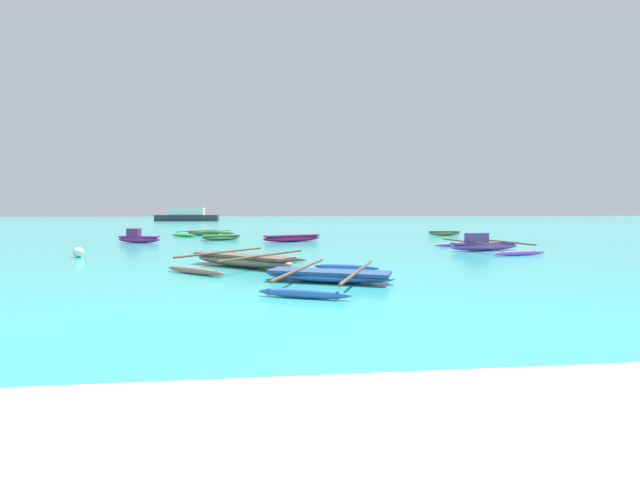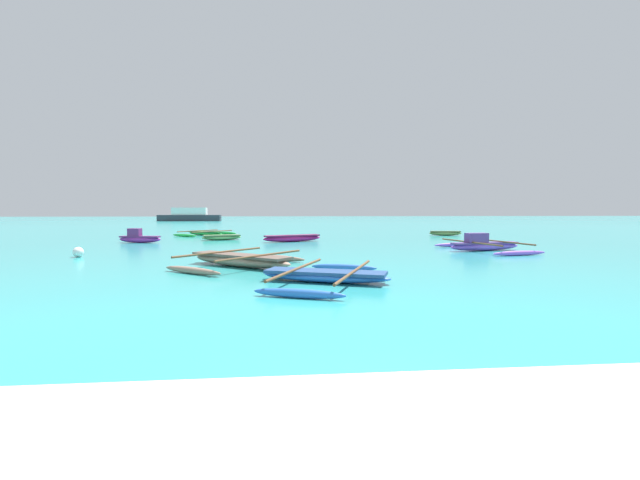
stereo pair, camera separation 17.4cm
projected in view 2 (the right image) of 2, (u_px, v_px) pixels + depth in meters
name	position (u px, v px, depth m)	size (l,w,h in m)	color
ground_plane	(384.00, 434.00, 3.48)	(240.00, 240.00, 0.00)	teal
moored_boat_0	(222.00, 237.00, 25.93)	(2.49, 1.46, 0.31)	#7CB065
moored_boat_1	(445.00, 233.00, 30.36)	(2.30, 0.94, 0.33)	#869550
moored_boat_2	(484.00, 245.00, 19.11)	(3.52, 4.90, 0.80)	#9253D6
moored_boat_3	(325.00, 276.00, 10.83)	(3.47, 4.82, 0.34)	blue
moored_boat_4	(139.00, 238.00, 23.72)	(2.45, 0.94, 0.80)	purple
moored_boat_5	(240.00, 260.00, 13.77)	(4.39, 4.63, 0.45)	#977663
moored_boat_6	(292.00, 238.00, 24.48)	(3.52, 1.93, 0.39)	#B41B70
moored_boat_7	(205.00, 233.00, 30.57)	(4.30, 4.53, 0.35)	green
mooring_buoy_0	(78.00, 252.00, 16.51)	(0.39, 0.39, 0.39)	white
distant_ferry	(190.00, 216.00, 70.59)	(10.03, 2.21, 2.21)	#2D333D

